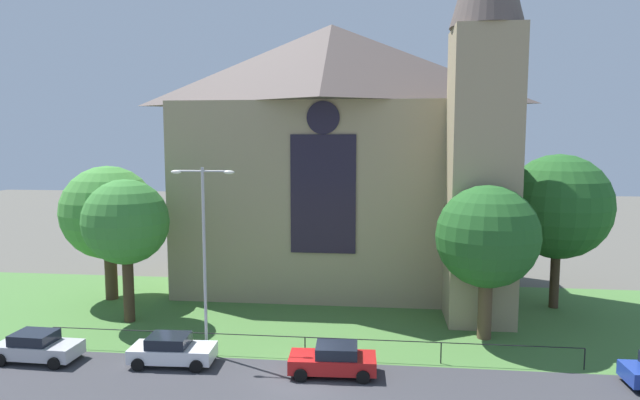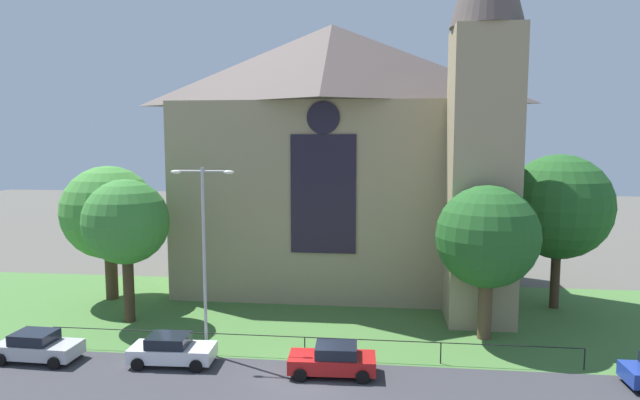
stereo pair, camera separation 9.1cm
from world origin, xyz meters
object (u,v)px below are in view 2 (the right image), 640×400
object	(u,v)px
tree_right_near	(487,237)
tree_left_near	(126,222)
parked_car_red	(333,360)
parked_car_white	(172,350)
church_building	(341,154)
streetlamp_near	(204,240)
tree_right_far	(558,207)
tree_left_far	(109,213)
parked_car_silver	(38,346)

from	to	relation	value
tree_right_near	tree_left_near	size ratio (longest dim) A/B	0.99
parked_car_red	parked_car_white	bearing A→B (deg)	-4.81
parked_car_red	tree_left_near	bearing A→B (deg)	-28.14
parked_car_white	tree_right_near	bearing A→B (deg)	16.20
church_building	streetlamp_near	bearing A→B (deg)	-112.58
parked_car_white	tree_right_far	bearing A→B (deg)	26.01
church_building	parked_car_red	xyz separation A→B (m)	(0.89, -16.39, -9.53)
parked_car_red	streetlamp_near	bearing A→B (deg)	-17.23
tree_right_near	tree_left_far	size ratio (longest dim) A/B	0.93
tree_right_near	parked_car_red	distance (m)	11.32
tree_right_far	streetlamp_near	size ratio (longest dim) A/B	1.05
streetlamp_near	parked_car_silver	xyz separation A→B (m)	(-8.39, -1.83, -5.43)
church_building	tree_right_far	distance (m)	15.75
tree_right_far	parked_car_red	distance (m)	19.64
streetlamp_near	tree_right_far	bearing A→B (deg)	26.76
church_building	tree_right_far	size ratio (longest dim) A/B	2.50
tree_right_far	parked_car_silver	bearing A→B (deg)	-157.11
tree_right_near	tree_right_far	xyz separation A→B (m)	(5.77, 6.49, 1.01)
tree_left_far	tree_right_far	bearing A→B (deg)	2.60
parked_car_white	parked_car_red	distance (m)	8.27
tree_right_near	tree_right_far	bearing A→B (deg)	48.37
streetlamp_near	parked_car_red	distance (m)	9.00
parked_car_red	tree_left_far	bearing A→B (deg)	-35.50
church_building	tree_left_far	bearing A→B (deg)	-161.28
church_building	parked_car_white	size ratio (longest dim) A/B	6.09
streetlamp_near	parked_car_white	bearing A→B (deg)	-131.50
tree_right_far	tree_left_far	distance (m)	30.87
tree_right_near	tree_left_far	world-z (taller)	tree_left_far
tree_right_far	parked_car_white	xyz separation A→B (m)	(-22.22, -12.03, -6.16)
tree_left_near	tree_right_near	bearing A→B (deg)	-1.51
tree_right_near	parked_car_red	xyz separation A→B (m)	(-8.19, -5.88, -5.15)
tree_left_near	tree_left_far	bearing A→B (deg)	127.40
church_building	tree_left_far	size ratio (longest dim) A/B	2.73
tree_right_near	tree_left_near	distance (m)	21.62
tree_right_far	streetlamp_near	bearing A→B (deg)	-153.24
tree_left_near	streetlamp_near	bearing A→B (deg)	-35.51
tree_right_far	tree_left_far	xyz separation A→B (m)	(-30.83, -1.40, -0.69)
tree_right_far	tree_left_far	bearing A→B (deg)	-177.40
parked_car_silver	parked_car_white	distance (m)	7.07
parked_car_silver	parked_car_white	world-z (taller)	same
tree_right_far	parked_car_silver	size ratio (longest dim) A/B	2.45
tree_left_near	parked_car_white	size ratio (longest dim) A/B	2.10
church_building	tree_right_far	xyz separation A→B (m)	(14.85, -4.02, -3.37)
tree_left_near	parked_car_white	world-z (taller)	tree_left_near
tree_left_far	church_building	bearing A→B (deg)	18.72
parked_car_silver	parked_car_white	xyz separation A→B (m)	(7.07, 0.33, 0.00)
church_building	tree_right_near	size ratio (longest dim) A/B	2.94
tree_left_near	parked_car_silver	world-z (taller)	tree_left_near
parked_car_white	parked_car_red	xyz separation A→B (m)	(8.27, -0.34, 0.00)
parked_car_silver	parked_car_white	bearing A→B (deg)	4.50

